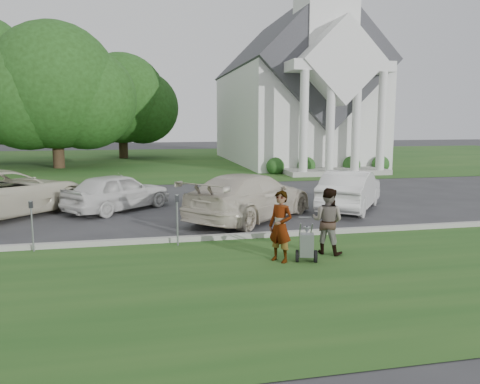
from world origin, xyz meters
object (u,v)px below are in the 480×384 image
object	(u,v)px
tree_back	(122,103)
tree_left	(55,92)
striping_cart	(307,246)
car_b	(118,192)
parking_meter_near	(177,214)
church	(293,84)
car_c	(250,196)
parking_meter_far	(32,220)
car_d	(350,190)
car_a	(3,193)
person_left	(280,227)
person_right	(328,221)

from	to	relation	value
tree_back	tree_left	bearing A→B (deg)	-116.57
striping_cart	car_b	distance (m)	8.58
parking_meter_near	car_b	distance (m)	5.57
church	tree_left	xyz separation A→B (m)	(-17.01, -1.13, -0.83)
parking_meter_near	car_c	world-z (taller)	car_c
church	striping_cart	bearing A→B (deg)	-107.40
tree_back	parking_meter_far	bearing A→B (deg)	-92.13
tree_back	car_d	distance (m)	27.83
striping_cart	car_b	size ratio (longest dim) A/B	0.26
church	car_a	world-z (taller)	church
tree_left	car_a	bearing A→B (deg)	-86.64
car_a	car_b	xyz separation A→B (m)	(3.69, 0.34, -0.12)
striping_cart	tree_back	bearing A→B (deg)	115.67
tree_back	person_left	distance (m)	32.26
car_b	car_d	xyz separation A→B (m)	(8.25, -1.52, 0.04)
tree_back	parking_meter_near	size ratio (longest dim) A/B	7.13
tree_left	tree_back	xyz separation A→B (m)	(4.00, 8.00, -0.38)
person_left	car_d	distance (m)	7.10
church	car_b	distance (m)	22.17
striping_cart	car_a	distance (m)	10.76
tree_back	striping_cart	distance (m)	32.54
parking_meter_far	car_b	size ratio (longest dim) A/B	0.32
car_a	tree_left	bearing A→B (deg)	-45.01
car_c	car_b	bearing A→B (deg)	17.66
tree_back	car_c	distance (m)	27.73
striping_cart	parking_meter_near	xyz separation A→B (m)	(-2.77, 2.00, 0.46)
car_c	tree_back	bearing A→B (deg)	-32.20
parking_meter_far	car_c	xyz separation A→B (m)	(6.10, 2.66, -0.05)
church	tree_left	distance (m)	17.07
tree_back	car_d	world-z (taller)	tree_back
tree_left	person_right	distance (m)	25.67
car_a	car_d	world-z (taller)	car_a
car_c	striping_cart	bearing A→B (deg)	139.65
tree_left	car_a	world-z (taller)	tree_left
parking_meter_near	car_a	world-z (taller)	car_a
parking_meter_near	striping_cart	bearing A→B (deg)	-35.84
striping_cart	person_left	size ratio (longest dim) A/B	0.63
tree_back	parking_meter_near	xyz separation A→B (m)	(2.42, -29.82, -3.88)
striping_cart	car_b	bearing A→B (deg)	138.14
church	tree_left	size ratio (longest dim) A/B	2.27
tree_left	tree_back	distance (m)	8.95
tree_left	car_d	world-z (taller)	tree_left
car_d	car_b	bearing A→B (deg)	25.63
car_b	car_c	bearing A→B (deg)	-161.67
church	parking_meter_near	xyz separation A→B (m)	(-10.59, -22.95, -5.09)
striping_cart	car_d	world-z (taller)	car_d
parking_meter_near	car_b	xyz separation A→B (m)	(-1.74, 5.29, -0.17)
car_a	parking_meter_far	bearing A→B (deg)	153.38
tree_left	car_d	size ratio (longest dim) A/B	2.44
person_right	parking_meter_far	size ratio (longest dim) A/B	1.25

